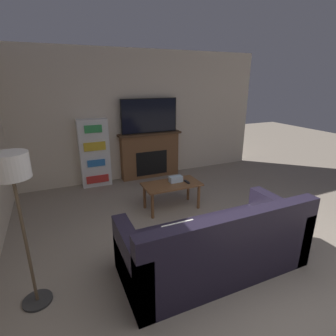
{
  "coord_description": "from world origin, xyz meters",
  "views": [
    {
      "loc": [
        -1.66,
        -1.41,
        2.09
      ],
      "look_at": [
        0.08,
        2.5,
        0.65
      ],
      "focal_mm": 28.0,
      "sensor_mm": 36.0,
      "label": 1
    }
  ],
  "objects_px": {
    "tv": "(149,116)",
    "floor_lamp": "(14,183)",
    "couch": "(215,247)",
    "bookshelf": "(94,153)",
    "coffee_table": "(172,187)",
    "fireplace": "(150,155)"
  },
  "relations": [
    {
      "from": "tv",
      "to": "floor_lamp",
      "type": "relative_size",
      "value": 0.81
    },
    {
      "from": "couch",
      "to": "bookshelf",
      "type": "bearing_deg",
      "value": 104.05
    },
    {
      "from": "coffee_table",
      "to": "bookshelf",
      "type": "height_order",
      "value": "bookshelf"
    },
    {
      "from": "tv",
      "to": "floor_lamp",
      "type": "height_order",
      "value": "tv"
    },
    {
      "from": "coffee_table",
      "to": "bookshelf",
      "type": "xyz_separation_m",
      "value": [
        -0.99,
        1.6,
        0.3
      ]
    },
    {
      "from": "tv",
      "to": "coffee_table",
      "type": "bearing_deg",
      "value": -97.66
    },
    {
      "from": "fireplace",
      "to": "bookshelf",
      "type": "distance_m",
      "value": 1.22
    },
    {
      "from": "floor_lamp",
      "to": "coffee_table",
      "type": "bearing_deg",
      "value": 31.95
    },
    {
      "from": "fireplace",
      "to": "couch",
      "type": "bearing_deg",
      "value": -97.21
    },
    {
      "from": "fireplace",
      "to": "coffee_table",
      "type": "xyz_separation_m",
      "value": [
        -0.22,
        -1.63,
        -0.12
      ]
    },
    {
      "from": "bookshelf",
      "to": "floor_lamp",
      "type": "xyz_separation_m",
      "value": [
        -1.07,
        -2.89,
        0.58
      ]
    },
    {
      "from": "bookshelf",
      "to": "fireplace",
      "type": "bearing_deg",
      "value": 1.04
    },
    {
      "from": "floor_lamp",
      "to": "fireplace",
      "type": "bearing_deg",
      "value": 51.98
    },
    {
      "from": "couch",
      "to": "bookshelf",
      "type": "height_order",
      "value": "bookshelf"
    },
    {
      "from": "fireplace",
      "to": "floor_lamp",
      "type": "bearing_deg",
      "value": -128.02
    },
    {
      "from": "tv",
      "to": "bookshelf",
      "type": "xyz_separation_m",
      "value": [
        -1.2,
        -0.0,
        -0.69
      ]
    },
    {
      "from": "bookshelf",
      "to": "floor_lamp",
      "type": "height_order",
      "value": "floor_lamp"
    },
    {
      "from": "fireplace",
      "to": "coffee_table",
      "type": "height_order",
      "value": "fireplace"
    },
    {
      "from": "couch",
      "to": "coffee_table",
      "type": "distance_m",
      "value": 1.6
    },
    {
      "from": "fireplace",
      "to": "coffee_table",
      "type": "bearing_deg",
      "value": -97.57
    },
    {
      "from": "fireplace",
      "to": "coffee_table",
      "type": "relative_size",
      "value": 1.46
    },
    {
      "from": "fireplace",
      "to": "tv",
      "type": "distance_m",
      "value": 0.86
    }
  ]
}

